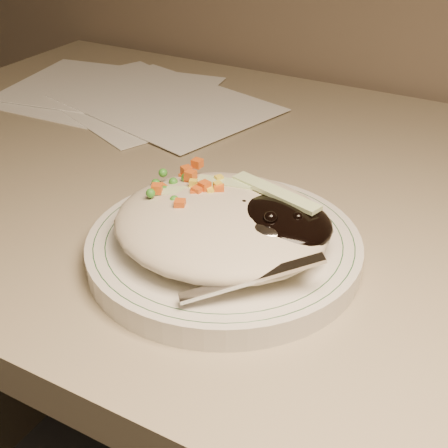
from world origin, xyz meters
The scene contains 5 objects.
desk centered at (0.00, 1.38, 0.54)m, with size 1.40×0.70×0.74m.
plate centered at (-0.09, 1.22, 0.75)m, with size 0.25×0.25×0.02m, color silver.
plate_rim centered at (-0.09, 1.22, 0.76)m, with size 0.23×0.23×0.00m.
meal centered at (-0.09, 1.22, 0.78)m, with size 0.20×0.19×0.05m.
papers centered at (-0.42, 1.52, 0.74)m, with size 0.44×0.31×0.00m.
Camera 1 is at (0.14, 0.81, 1.06)m, focal length 50.00 mm.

